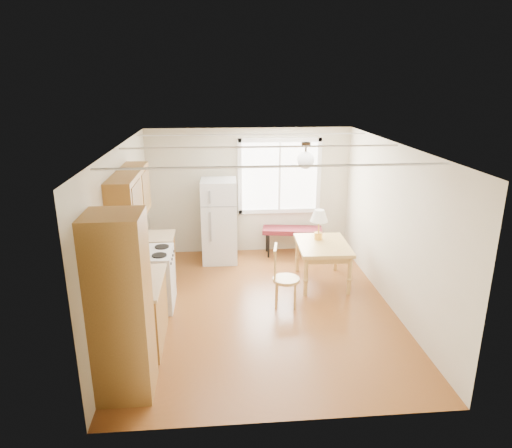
{
  "coord_description": "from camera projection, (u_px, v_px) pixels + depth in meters",
  "views": [
    {
      "loc": [
        -0.64,
        -6.34,
        3.38
      ],
      "look_at": [
        -0.03,
        0.66,
        1.15
      ],
      "focal_mm": 32.0,
      "sensor_mm": 36.0,
      "label": 1
    }
  ],
  "objects": [
    {
      "name": "dining_table",
      "position": [
        323.0,
        249.0,
        7.79
      ],
      "size": [
        0.89,
        1.17,
        0.71
      ],
      "rotation": [
        0.0,
        0.0,
        -0.04
      ],
      "color": "#B68D46",
      "rests_on": "ground"
    },
    {
      "name": "refrigerator",
      "position": [
        219.0,
        221.0,
        8.7
      ],
      "size": [
        0.67,
        0.7,
        1.6
      ],
      "rotation": [
        0.0,
        0.0,
        -0.02
      ],
      "color": "silver",
      "rests_on": "ground"
    },
    {
      "name": "window_unit",
      "position": [
        280.0,
        176.0,
        9.02
      ],
      "size": [
        1.64,
        0.05,
        1.51
      ],
      "color": "white",
      "rests_on": "room_shell"
    },
    {
      "name": "table_lamp",
      "position": [
        319.0,
        218.0,
        7.86
      ],
      "size": [
        0.31,
        0.31,
        0.53
      ],
      "rotation": [
        0.0,
        0.0,
        0.38
      ],
      "color": "gold",
      "rests_on": "dining_table"
    },
    {
      "name": "coffee_maker",
      "position": [
        131.0,
        279.0,
        5.59
      ],
      "size": [
        0.26,
        0.3,
        0.4
      ],
      "rotation": [
        0.0,
        0.0,
        -0.27
      ],
      "color": "black",
      "rests_on": "kitchen_run"
    },
    {
      "name": "pendant_light",
      "position": [
        306.0,
        159.0,
        6.86
      ],
      "size": [
        0.26,
        0.26,
        0.4
      ],
      "color": "#312316",
      "rests_on": "room_shell"
    },
    {
      "name": "room_shell",
      "position": [
        262.0,
        231.0,
        6.72
      ],
      "size": [
        4.6,
        5.6,
        2.62
      ],
      "color": "#5C2F13",
      "rests_on": "ground"
    },
    {
      "name": "bench",
      "position": [
        292.0,
        231.0,
        9.13
      ],
      "size": [
        1.23,
        0.62,
        0.54
      ],
      "rotation": [
        0.0,
        0.0,
        -0.16
      ],
      "color": "#57141C",
      "rests_on": "ground"
    },
    {
      "name": "kitchen_run",
      "position": [
        139.0,
        278.0,
        6.1
      ],
      "size": [
        0.65,
        3.4,
        2.2
      ],
      "color": "brown",
      "rests_on": "ground"
    },
    {
      "name": "chair",
      "position": [
        280.0,
        272.0,
        7.01
      ],
      "size": [
        0.44,
        0.43,
        0.95
      ],
      "rotation": [
        0.0,
        0.0,
        -0.18
      ],
      "color": "#B68D46",
      "rests_on": "ground"
    },
    {
      "name": "kettle",
      "position": [
        135.0,
        261.0,
        6.26
      ],
      "size": [
        0.13,
        0.13,
        0.25
      ],
      "color": "red",
      "rests_on": "kitchen_run"
    }
  ]
}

